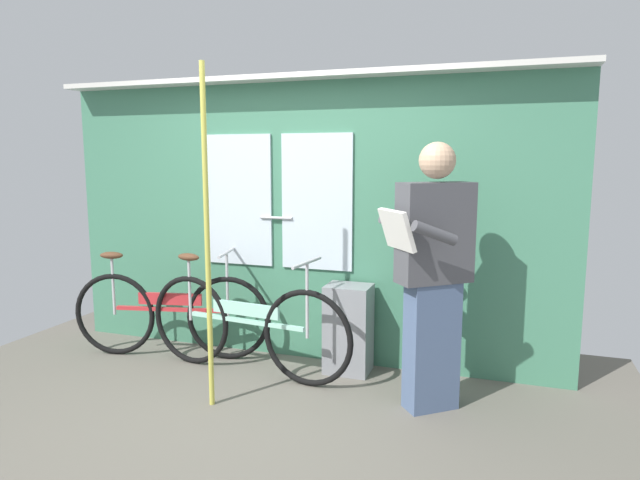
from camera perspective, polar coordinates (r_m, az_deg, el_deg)
name	(u,v)px	position (r m, az deg, el deg)	size (l,w,h in m)	color
ground_plane	(237,420)	(3.82, -8.58, -17.95)	(5.31, 4.02, 0.04)	#666056
train_door_wall	(301,215)	(4.55, -2.03, 2.63)	(4.31, 0.28, 2.32)	#427F60
bicycle_near_door	(170,313)	(4.85, -15.32, -7.35)	(1.67, 0.53, 0.92)	black
bicycle_leaning_behind	(245,326)	(4.36, -7.79, -8.78)	(1.79, 0.44, 0.94)	black
passenger_reading_newspaper	(433,271)	(3.67, 11.62, -3.21)	(0.64, 0.61, 1.78)	slate
trash_bin_by_wall	(348,329)	(4.38, 2.96, -9.17)	(0.35, 0.28, 0.70)	gray
handrail_pole	(207,240)	(3.69, -11.62, -0.02)	(0.04, 0.04, 2.28)	#C6C14C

